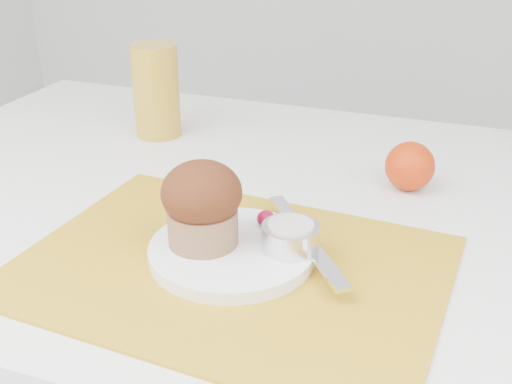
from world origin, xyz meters
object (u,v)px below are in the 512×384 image
(plate, at_px, (232,251))
(muffin, at_px, (202,203))
(orange, at_px, (410,166))
(juice_glass, at_px, (156,91))

(plate, bearing_deg, muffin, -173.48)
(plate, height_order, orange, orange)
(plate, relative_size, muffin, 1.92)
(juice_glass, relative_size, muffin, 1.57)
(plate, distance_m, orange, 0.31)
(juice_glass, bearing_deg, muffin, -55.00)
(orange, relative_size, juice_glass, 0.45)
(plate, relative_size, orange, 2.74)
(plate, relative_size, juice_glass, 1.22)
(orange, bearing_deg, juice_glass, 170.40)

